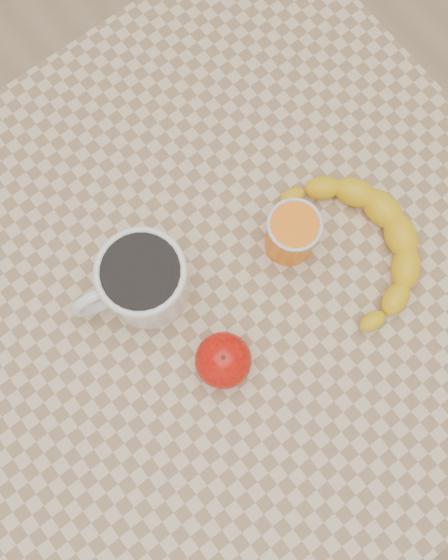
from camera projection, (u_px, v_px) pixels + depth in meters
ground at (224, 353)px, 1.51m from camera, size 3.00×3.00×0.00m
table at (224, 297)px, 0.87m from camera, size 0.80×0.80×0.75m
coffee_mug at (142, 280)px, 0.73m from camera, size 0.16×0.13×0.09m
orange_juice_glass at (292, 234)px, 0.76m from camera, size 0.07×0.07×0.08m
apple at (223, 360)px, 0.73m from camera, size 0.09×0.09×0.06m
banana at (360, 246)px, 0.77m from camera, size 0.31×0.34×0.04m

